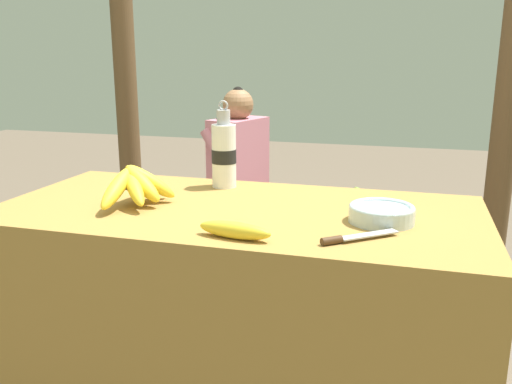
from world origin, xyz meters
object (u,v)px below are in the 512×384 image
Objects in this scene: seated_vendor at (232,167)px; banana_bunch_ripe at (137,184)px; knife at (349,238)px; wooden_bench at (285,215)px; water_bottle at (224,154)px; loose_banana_front at (235,230)px; serving_bowl at (382,213)px; banana_bunch_green at (360,198)px; support_post_near at (124,50)px.

banana_bunch_ripe is at bearing 113.75° from seated_vendor.
knife is 1.75m from wooden_bench.
water_bottle reaches higher than banana_bunch_ripe.
banana_bunch_ripe reaches higher than loose_banana_front.
banana_bunch_ripe reaches higher than knife.
serving_bowl is 0.90× the size of loose_banana_front.
seated_vendor is at bearing -178.80° from banana_bunch_green.
wooden_bench is (-0.53, 1.60, -0.44)m from knife.
knife is 0.07× the size of support_post_near.
serving_bowl is at bearing -26.37° from water_bottle.
water_bottle is at bearing -88.09° from wooden_bench.
knife is at bearing -43.50° from water_bottle.
wooden_bench is (-0.25, 1.66, -0.46)m from loose_banana_front.
serving_bowl is at bearing 30.68° from knife.
banana_bunch_green is at bearing 68.80° from banana_bunch_ripe.
banana_bunch_green is (0.56, 1.43, -0.37)m from banana_bunch_ripe.
support_post_near is (-1.75, 1.75, 0.46)m from serving_bowl.
water_bottle is (-0.56, 0.28, 0.09)m from serving_bowl.
loose_banana_front is 1.70m from banana_bunch_green.
wooden_bench is 0.43m from banana_bunch_green.
water_bottle is (0.18, 0.30, 0.05)m from banana_bunch_ripe.
banana_bunch_ripe is 0.31× the size of seated_vendor.
serving_bowl is at bearing -82.67° from banana_bunch_green.
knife reaches higher than wooden_bench.
serving_bowl is 1.68m from seated_vendor.
banana_bunch_ripe is 1.59× the size of loose_banana_front.
serving_bowl is 0.20m from knife.
seated_vendor is at bearing 108.78° from loose_banana_front.
seated_vendor is 1.12m from support_post_near.
loose_banana_front is 0.19× the size of seated_vendor.
loose_banana_front is at bearing -68.06° from water_bottle.
banana_bunch_green is (-0.11, 1.60, -0.31)m from knife.
wooden_bench is 0.41m from seated_vendor.
seated_vendor is (-0.17, 1.42, -0.23)m from banana_bunch_ripe.
wooden_bench is at bearing 84.38° from banana_bunch_ripe.
support_post_near is at bearing 163.97° from wooden_bench.
water_bottle is at bearing 153.63° from serving_bowl.
knife is at bearing -71.76° from wooden_bench.
water_bottle reaches higher than serving_bowl.
knife is (-0.07, -0.19, -0.02)m from serving_bowl.
loose_banana_front is 0.14× the size of wooden_bench.
water_bottle is 0.29× the size of seated_vendor.
serving_bowl is 0.43m from loose_banana_front.
knife is 1.80m from seated_vendor.
loose_banana_front is at bearing -54.83° from support_post_near.
banana_bunch_ripe is at bearing -95.62° from wooden_bench.
wooden_bench is at bearing 112.85° from serving_bowl.
support_post_near reaches higher than loose_banana_front.
banana_bunch_green is 0.12× the size of support_post_near.
serving_bowl is at bearing -44.93° from support_post_near.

